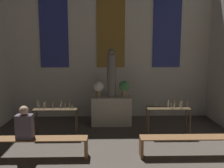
% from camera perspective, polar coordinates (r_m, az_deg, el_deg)
% --- Properties ---
extents(wall_back, '(7.10, 0.16, 5.49)m').
position_cam_1_polar(wall_back, '(8.70, -0.30, 10.58)').
color(wall_back, silver).
rests_on(wall_back, ground_plane).
extents(altar, '(1.25, 0.62, 0.90)m').
position_cam_1_polar(altar, '(7.99, -0.15, -6.06)').
color(altar, '#BCB29E').
rests_on(altar, ground_plane).
extents(statue, '(0.27, 0.27, 1.50)m').
position_cam_1_polar(statue, '(7.78, -0.15, 2.19)').
color(statue, slate).
rests_on(statue, altar).
extents(flower_vase_left, '(0.33, 0.33, 0.51)m').
position_cam_1_polar(flower_vase_left, '(7.84, -3.12, -0.71)').
color(flower_vase_left, '#937A5B').
rests_on(flower_vase_left, altar).
extents(flower_vase_right, '(0.33, 0.33, 0.51)m').
position_cam_1_polar(flower_vase_right, '(7.86, 2.82, -0.68)').
color(flower_vase_right, '#937A5B').
rests_on(flower_vase_right, altar).
extents(candle_rack_left, '(1.19, 0.39, 0.99)m').
position_cam_1_polar(candle_rack_left, '(7.05, -12.79, -6.40)').
color(candle_rack_left, '#473823').
rests_on(candle_rack_left, ground_plane).
extents(candle_rack_right, '(1.19, 0.39, 0.99)m').
position_cam_1_polar(candle_rack_right, '(7.12, 12.80, -6.24)').
color(candle_rack_right, '#473823').
rests_on(candle_rack_right, ground_plane).
extents(pew_back_left, '(2.34, 0.36, 0.45)m').
position_cam_1_polar(pew_back_left, '(5.97, -17.22, -12.75)').
color(pew_back_left, brown).
rests_on(pew_back_left, ground_plane).
extents(pew_back_right, '(2.34, 0.36, 0.45)m').
position_cam_1_polar(pew_back_right, '(6.07, 17.71, -12.41)').
color(pew_back_right, brown).
rests_on(pew_back_right, ground_plane).
extents(person_seated, '(0.36, 0.24, 0.74)m').
position_cam_1_polar(person_seated, '(5.88, -19.36, -8.66)').
color(person_seated, '#564C56').
rests_on(person_seated, pew_back_left).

